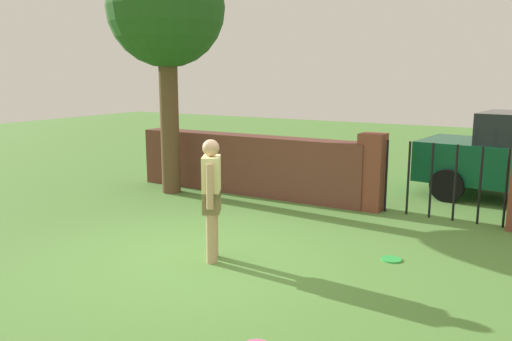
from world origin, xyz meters
TOP-DOWN VIEW (x-y plane):
  - ground_plane at (0.00, 0.00)m, footprint 40.00×40.00m
  - brick_wall at (-1.50, 3.54)m, footprint 5.08×0.50m
  - tree at (-2.91, 2.79)m, footprint 2.33×2.33m
  - person at (0.15, -0.05)m, footprint 0.37×0.48m
  - fence_gate at (2.38, 3.54)m, footprint 2.92×0.44m
  - frisbee_green at (2.22, 1.15)m, footprint 0.27×0.27m

SIDE VIEW (x-z plane):
  - ground_plane at x=0.00m, z-range 0.00..0.00m
  - frisbee_green at x=2.22m, z-range 0.00..0.02m
  - brick_wall at x=-1.50m, z-range 0.00..1.21m
  - fence_gate at x=2.38m, z-range 0.00..1.40m
  - person at x=0.15m, z-range 0.09..1.71m
  - tree at x=-2.91m, z-range 1.21..6.10m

